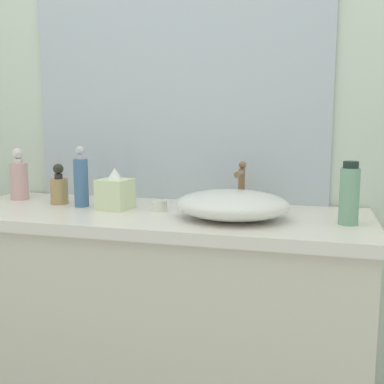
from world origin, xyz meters
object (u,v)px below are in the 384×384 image
lotion_bottle (19,178)px  candle_jar (159,206)px  soap_dispenser (59,188)px  perfume_bottle (81,180)px  spray_can (349,194)px  tissue_box (115,192)px  sink_basin (232,205)px

lotion_bottle → candle_jar: size_ratio=3.58×
soap_dispenser → perfume_bottle: size_ratio=0.69×
spray_can → candle_jar: (-0.64, 0.05, -0.08)m
soap_dispenser → tissue_box: bearing=-9.6°
spray_can → lotion_bottle: bearing=173.9°
sink_basin → soap_dispenser: 0.71m
soap_dispenser → candle_jar: 0.43m
perfume_bottle → spray_can: bearing=-3.4°
sink_basin → spray_can: bearing=1.6°
sink_basin → soap_dispenser: soap_dispenser is taller
perfume_bottle → candle_jar: (0.31, -0.01, -0.08)m
soap_dispenser → spray_can: 1.07m
lotion_bottle → perfume_bottle: 0.34m
soap_dispenser → lotion_bottle: bearing=167.1°
sink_basin → soap_dispenser: bearing=172.1°
sink_basin → soap_dispenser: (-0.70, 0.10, 0.02)m
spray_can → tissue_box: spray_can is taller
lotion_bottle → perfume_bottle: bearing=-13.8°
spray_can → tissue_box: (-0.81, 0.04, -0.03)m
perfume_bottle → tissue_box: 0.15m
sink_basin → lotion_bottle: 0.92m
lotion_bottle → perfume_bottle: (0.33, -0.08, 0.01)m
perfume_bottle → spray_can: size_ratio=1.15×
candle_jar → lotion_bottle: bearing=172.4°
soap_dispenser → candle_jar: size_ratio=2.67×
sink_basin → tissue_box: size_ratio=2.52×
lotion_bottle → perfume_bottle: size_ratio=0.92×
perfume_bottle → candle_jar: size_ratio=3.89×
perfume_bottle → lotion_bottle: bearing=166.2°
lotion_bottle → tissue_box: bearing=-11.1°
perfume_bottle → tissue_box: bearing=-4.8°
perfume_bottle → tissue_box: perfume_bottle is taller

